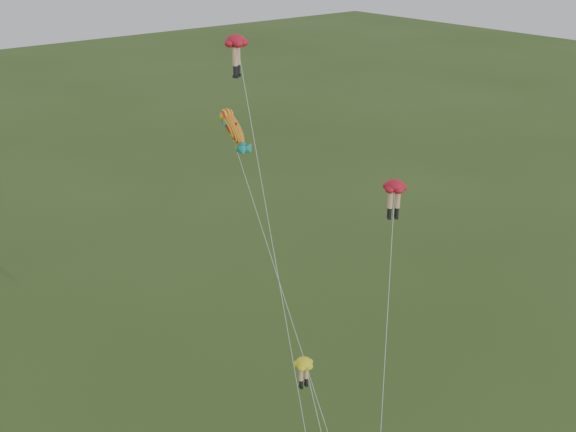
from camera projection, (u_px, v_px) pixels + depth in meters
legs_kite_red_high at (237, 52)px, 36.26m from camera, size 4.82×12.57×22.21m
legs_kite_red_mid at (394, 193)px, 35.87m from camera, size 6.92×6.47×14.88m
legs_kite_yellow at (305, 371)px, 31.45m from camera, size 1.12×4.49×8.53m
fish_kite at (234, 129)px, 37.12m from camera, size 2.83×14.25×18.33m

